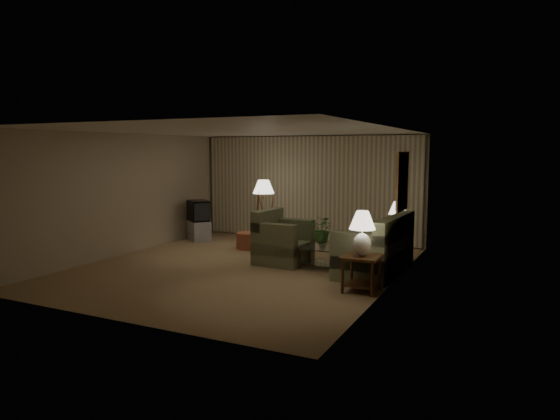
% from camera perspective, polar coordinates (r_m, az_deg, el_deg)
% --- Properties ---
extents(ground, '(7.00, 7.00, 0.00)m').
position_cam_1_polar(ground, '(10.07, -4.34, -6.50)').
color(ground, tan).
rests_on(ground, ground).
extents(room_shell, '(6.04, 7.02, 2.72)m').
position_cam_1_polar(room_shell, '(11.14, -0.42, 3.89)').
color(room_shell, '#BDAA91').
rests_on(room_shell, ground).
extents(sofa, '(2.09, 1.21, 0.88)m').
position_cam_1_polar(sofa, '(9.67, 10.73, -4.50)').
color(sofa, '#757754').
rests_on(sofa, ground).
extents(armchair, '(1.11, 1.06, 0.86)m').
position_cam_1_polar(armchair, '(10.30, 0.39, -3.72)').
color(armchair, '#757754').
rests_on(armchair, ground).
extents(side_table_near, '(0.59, 0.59, 0.60)m').
position_cam_1_polar(side_table_near, '(8.36, 9.30, -6.41)').
color(side_table_near, '#351F0E').
rests_on(side_table_near, ground).
extents(side_table_far, '(0.53, 0.44, 0.60)m').
position_cam_1_polar(side_table_far, '(10.83, 13.23, -3.54)').
color(side_table_far, '#351F0E').
rests_on(side_table_far, ground).
extents(table_lamp_near, '(0.43, 0.43, 0.74)m').
position_cam_1_polar(table_lamp_near, '(8.24, 9.38, -2.20)').
color(table_lamp_near, silver).
rests_on(table_lamp_near, side_table_near).
extents(table_lamp_far, '(0.38, 0.38, 0.66)m').
position_cam_1_polar(table_lamp_far, '(10.75, 13.31, -0.47)').
color(table_lamp_far, silver).
rests_on(table_lamp_far, side_table_far).
extents(coffee_table, '(1.19, 0.65, 0.41)m').
position_cam_1_polar(coffee_table, '(9.86, 5.70, -5.15)').
color(coffee_table, silver).
rests_on(coffee_table, ground).
extents(tv_cabinet, '(1.18, 1.17, 0.50)m').
position_cam_1_polar(tv_cabinet, '(13.16, -9.28, -2.31)').
color(tv_cabinet, '#A1A1A3').
rests_on(tv_cabinet, ground).
extents(crt_tv, '(1.05, 1.05, 0.53)m').
position_cam_1_polar(crt_tv, '(13.08, -9.33, -0.07)').
color(crt_tv, black).
rests_on(crt_tv, tv_cabinet).
extents(floor_lamp, '(0.52, 0.52, 1.61)m').
position_cam_1_polar(floor_lamp, '(12.13, -1.88, -0.16)').
color(floor_lamp, '#351F0E').
rests_on(floor_lamp, ground).
extents(ottoman, '(0.68, 0.68, 0.38)m').
position_cam_1_polar(ottoman, '(11.86, -3.62, -3.51)').
color(ottoman, '#A35A37').
rests_on(ottoman, ground).
extents(vase, '(0.17, 0.17, 0.16)m').
position_cam_1_polar(vase, '(9.87, 4.89, -3.86)').
color(vase, white).
rests_on(vase, coffee_table).
extents(flowers, '(0.52, 0.47, 0.53)m').
position_cam_1_polar(flowers, '(9.81, 4.91, -1.89)').
color(flowers, '#3F7E38').
rests_on(flowers, vase).
extents(book, '(0.23, 0.25, 0.02)m').
position_cam_1_polar(book, '(9.66, 6.90, -4.54)').
color(book, olive).
rests_on(book, coffee_table).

